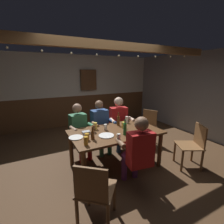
{
  "coord_description": "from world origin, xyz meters",
  "views": [
    {
      "loc": [
        -1.41,
        -2.71,
        1.88
      ],
      "look_at": [
        0.0,
        0.03,
        1.11
      ],
      "focal_mm": 25.98,
      "sensor_mm": 36.0,
      "label": 1
    }
  ],
  "objects_px": {
    "dining_table": "(115,136)",
    "chair_empty_near_right": "(148,126)",
    "pint_glass_3": "(123,125)",
    "pint_glass_8": "(119,137)",
    "chair_empty_near_left": "(95,192)",
    "pint_glass_6": "(94,129)",
    "pint_glass_5": "(87,137)",
    "person_0": "(80,128)",
    "person_2": "(119,120)",
    "pint_glass_4": "(127,120)",
    "table_candle": "(143,133)",
    "bottle_2": "(118,120)",
    "chair_empty_far_end": "(193,144)",
    "pint_glass_7": "(105,127)",
    "condiment_caddy": "(86,132)",
    "wall_dart_cabinet": "(88,80)",
    "pint_glass_2": "(95,126)",
    "plate_0": "(76,137)",
    "bottle_0": "(93,134)",
    "pint_glass_1": "(143,124)",
    "plate_1": "(106,136)",
    "person_3": "(138,150)",
    "pint_glass_0": "(86,141)",
    "bottle_1": "(125,129)",
    "person_1": "(101,124)"
  },
  "relations": [
    {
      "from": "table_candle",
      "to": "pint_glass_6",
      "type": "bearing_deg",
      "value": 144.03
    },
    {
      "from": "bottle_1",
      "to": "person_3",
      "type": "bearing_deg",
      "value": -96.18
    },
    {
      "from": "pint_glass_4",
      "to": "person_3",
      "type": "bearing_deg",
      "value": -113.69
    },
    {
      "from": "dining_table",
      "to": "pint_glass_4",
      "type": "relative_size",
      "value": 11.87
    },
    {
      "from": "chair_empty_far_end",
      "to": "table_candle",
      "type": "xyz_separation_m",
      "value": [
        -1.02,
        0.3,
        0.32
      ]
    },
    {
      "from": "wall_dart_cabinet",
      "to": "pint_glass_4",
      "type": "bearing_deg",
      "value": -90.59
    },
    {
      "from": "pint_glass_6",
      "to": "chair_empty_near_right",
      "type": "bearing_deg",
      "value": 15.49
    },
    {
      "from": "dining_table",
      "to": "pint_glass_4",
      "type": "bearing_deg",
      "value": 36.08
    },
    {
      "from": "pint_glass_5",
      "to": "pint_glass_1",
      "type": "bearing_deg",
      "value": 2.74
    },
    {
      "from": "chair_empty_near_right",
      "to": "pint_glass_1",
      "type": "distance_m",
      "value": 1.07
    },
    {
      "from": "dining_table",
      "to": "chair_empty_near_right",
      "type": "distance_m",
      "value": 1.46
    },
    {
      "from": "person_2",
      "to": "pint_glass_0",
      "type": "bearing_deg",
      "value": 50.88
    },
    {
      "from": "dining_table",
      "to": "pint_glass_5",
      "type": "bearing_deg",
      "value": -166.52
    },
    {
      "from": "dining_table",
      "to": "chair_empty_far_end",
      "type": "bearing_deg",
      "value": -27.07
    },
    {
      "from": "condiment_caddy",
      "to": "wall_dart_cabinet",
      "type": "xyz_separation_m",
      "value": [
        1.06,
        2.82,
        0.81
      ]
    },
    {
      "from": "chair_empty_near_right",
      "to": "chair_empty_near_left",
      "type": "bearing_deg",
      "value": 102.2
    },
    {
      "from": "chair_empty_near_right",
      "to": "pint_glass_7",
      "type": "distance_m",
      "value": 1.57
    },
    {
      "from": "chair_empty_far_end",
      "to": "pint_glass_5",
      "type": "relative_size",
      "value": 7.62
    },
    {
      "from": "chair_empty_near_left",
      "to": "bottle_2",
      "type": "bearing_deg",
      "value": 90.19
    },
    {
      "from": "person_2",
      "to": "pint_glass_2",
      "type": "bearing_deg",
      "value": 38.48
    },
    {
      "from": "plate_1",
      "to": "pint_glass_7",
      "type": "bearing_deg",
      "value": 67.91
    },
    {
      "from": "person_1",
      "to": "condiment_caddy",
      "type": "distance_m",
      "value": 0.83
    },
    {
      "from": "chair_empty_far_end",
      "to": "pint_glass_5",
      "type": "height_order",
      "value": "chair_empty_far_end"
    },
    {
      "from": "person_0",
      "to": "pint_glass_7",
      "type": "bearing_deg",
      "value": 114.19
    },
    {
      "from": "person_3",
      "to": "plate_1",
      "type": "relative_size",
      "value": 4.49
    },
    {
      "from": "pint_glass_0",
      "to": "pint_glass_7",
      "type": "xyz_separation_m",
      "value": [
        0.56,
        0.47,
        -0.01
      ]
    },
    {
      "from": "chair_empty_far_end",
      "to": "bottle_1",
      "type": "xyz_separation_m",
      "value": [
        -1.31,
        0.46,
        0.4
      ]
    },
    {
      "from": "pint_glass_2",
      "to": "pint_glass_8",
      "type": "height_order",
      "value": "pint_glass_2"
    },
    {
      "from": "bottle_2",
      "to": "pint_glass_4",
      "type": "height_order",
      "value": "bottle_2"
    },
    {
      "from": "person_3",
      "to": "pint_glass_3",
      "type": "xyz_separation_m",
      "value": [
        0.22,
        0.8,
        0.14
      ]
    },
    {
      "from": "pint_glass_1",
      "to": "pint_glass_8",
      "type": "xyz_separation_m",
      "value": [
        -0.76,
        -0.32,
        -0.01
      ]
    },
    {
      "from": "person_2",
      "to": "pint_glass_3",
      "type": "relative_size",
      "value": 9.82
    },
    {
      "from": "person_2",
      "to": "chair_empty_near_left",
      "type": "bearing_deg",
      "value": 62.26
    },
    {
      "from": "plate_0",
      "to": "bottle_0",
      "type": "bearing_deg",
      "value": -37.68
    },
    {
      "from": "person_2",
      "to": "table_candle",
      "type": "distance_m",
      "value": 1.14
    },
    {
      "from": "pint_glass_4",
      "to": "pint_glass_7",
      "type": "relative_size",
      "value": 1.23
    },
    {
      "from": "table_candle",
      "to": "pint_glass_0",
      "type": "relative_size",
      "value": 0.58
    },
    {
      "from": "person_0",
      "to": "pint_glass_6",
      "type": "relative_size",
      "value": 8.91
    },
    {
      "from": "chair_empty_near_right",
      "to": "bottle_2",
      "type": "height_order",
      "value": "bottle_2"
    },
    {
      "from": "bottle_1",
      "to": "pint_glass_7",
      "type": "bearing_deg",
      "value": 118.29
    },
    {
      "from": "pint_glass_3",
      "to": "plate_1",
      "type": "bearing_deg",
      "value": -156.31
    },
    {
      "from": "plate_0",
      "to": "chair_empty_far_end",
      "type": "bearing_deg",
      "value": -18.75
    },
    {
      "from": "pint_glass_3",
      "to": "pint_glass_8",
      "type": "distance_m",
      "value": 0.63
    },
    {
      "from": "pint_glass_7",
      "to": "wall_dart_cabinet",
      "type": "relative_size",
      "value": 0.17
    },
    {
      "from": "bottle_0",
      "to": "wall_dart_cabinet",
      "type": "xyz_separation_m",
      "value": [
        1.04,
        3.11,
        0.75
      ]
    },
    {
      "from": "plate_1",
      "to": "bottle_2",
      "type": "xyz_separation_m",
      "value": [
        0.48,
        0.42,
        0.1
      ]
    },
    {
      "from": "person_3",
      "to": "bottle_2",
      "type": "relative_size",
      "value": 4.36
    },
    {
      "from": "table_candle",
      "to": "pint_glass_7",
      "type": "distance_m",
      "value": 0.74
    },
    {
      "from": "person_3",
      "to": "bottle_0",
      "type": "relative_size",
      "value": 5.44
    },
    {
      "from": "dining_table",
      "to": "pint_glass_2",
      "type": "xyz_separation_m",
      "value": [
        -0.3,
        0.29,
        0.17
      ]
    }
  ]
}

